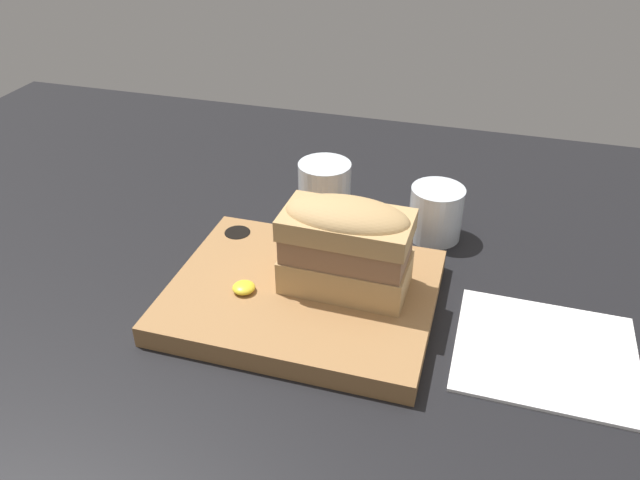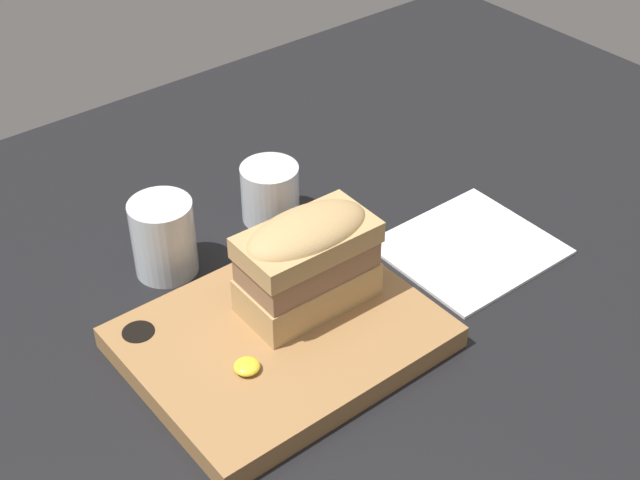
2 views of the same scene
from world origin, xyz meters
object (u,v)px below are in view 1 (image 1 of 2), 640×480
at_px(serving_board, 302,295).
at_px(napkin, 545,353).
at_px(water_glass, 324,198).
at_px(sandwich, 346,243).
at_px(wine_glass, 436,214).

height_order(serving_board, napkin, serving_board).
bearing_deg(napkin, serving_board, 178.19).
relative_size(serving_board, water_glass, 3.29).
relative_size(water_glass, napkin, 0.49).
distance_m(serving_board, water_glass, 0.18).
height_order(serving_board, water_glass, water_glass).
bearing_deg(water_glass, napkin, -32.75).
distance_m(sandwich, wine_glass, 0.20).
distance_m(water_glass, wine_glass, 0.15).
bearing_deg(napkin, water_glass, 147.25).
distance_m(serving_board, wine_glass, 0.23).
distance_m(wine_glass, napkin, 0.25).
height_order(serving_board, wine_glass, wine_glass).
xyz_separation_m(water_glass, wine_glass, (0.15, 0.01, -0.00)).
height_order(wine_glass, napkin, wine_glass).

